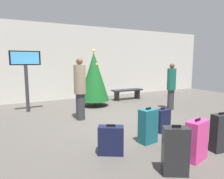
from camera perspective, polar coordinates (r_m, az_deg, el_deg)
ground_plane at (r=6.44m, az=-0.33°, el=-8.18°), size 16.00×16.00×0.00m
back_wall at (r=9.89m, az=-11.03°, el=7.48°), size 16.00×0.20×3.45m
holiday_tree at (r=8.11m, az=-5.08°, el=3.63°), size 1.20×1.20×2.25m
flight_info_kiosk at (r=7.67m, az=-23.03°, el=5.32°), size 1.00×0.13×2.14m
waiting_bench at (r=9.51m, az=4.30°, el=-0.68°), size 1.49×0.44×0.48m
traveller_0 at (r=6.23m, az=-8.97°, el=0.55°), size 0.48×0.48×1.89m
traveller_1 at (r=7.78m, az=16.29°, el=1.11°), size 0.45×0.45×1.71m
suitcase_0 at (r=4.61m, az=10.07°, el=-10.07°), size 0.41×0.30×0.79m
suitcase_1 at (r=4.04m, az=-0.30°, el=-14.06°), size 0.54×0.45×0.60m
suitcase_2 at (r=5.39m, az=13.96°, el=-8.44°), size 0.38×0.25×0.62m
suitcase_3 at (r=4.10m, az=22.64°, el=-13.05°), size 0.51×0.34×0.78m
suitcase_4 at (r=4.65m, az=28.02°, el=-10.72°), size 0.36×0.25×0.80m
suitcase_5 at (r=3.50m, az=17.35°, el=-16.15°), size 0.45×0.38×0.82m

